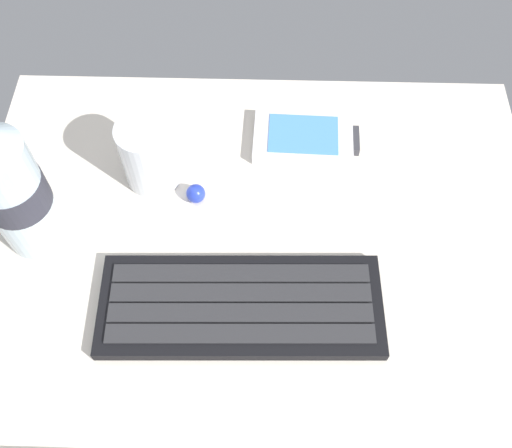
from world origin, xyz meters
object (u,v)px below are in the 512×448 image
Objects in this scene: water_bottle at (11,186)px; trackball_mouse at (196,194)px; juice_cup at (150,156)px; keyboard at (241,306)px; handheld_device at (304,138)px.

water_bottle is 19.51cm from trackball_mouse.
trackball_mouse is at bearing -30.91° from juice_cup.
trackball_mouse is (5.22, -3.13, -2.81)cm from juice_cup.
keyboard is at bearing -56.78° from juice_cup.
juice_cup reaches higher than keyboard.
handheld_device is at bearing 17.45° from juice_cup.
juice_cup is at bearing 33.70° from water_bottle.
juice_cup is at bearing 123.22° from keyboard.
juice_cup is (-17.77, -5.59, 3.18)cm from handheld_device.
juice_cup is (-10.88, 16.61, 3.10)cm from keyboard.
keyboard is 20.09cm from juice_cup.
keyboard is 13.30× the size of trackball_mouse.
water_bottle is (-11.94, -7.97, 5.10)cm from juice_cup.
trackball_mouse is (-5.65, 13.48, 0.29)cm from keyboard.
keyboard is 23.24cm from handheld_device.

